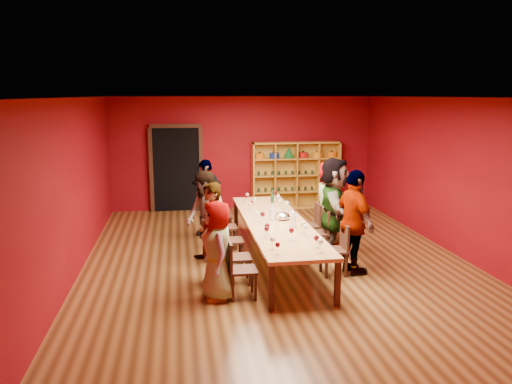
# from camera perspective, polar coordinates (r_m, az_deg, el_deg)

# --- Properties ---
(room_shell) EXTENTS (7.10, 9.10, 3.04)m
(room_shell) POSITION_cam_1_polar(r_m,az_deg,el_deg) (9.07, 2.31, 1.25)
(room_shell) COLOR #4F2F15
(room_shell) RESTS_ON ground
(tasting_table) EXTENTS (1.10, 4.50, 0.75)m
(tasting_table) POSITION_cam_1_polar(r_m,az_deg,el_deg) (9.24, 2.27, -3.65)
(tasting_table) COLOR tan
(tasting_table) RESTS_ON ground
(doorway) EXTENTS (1.40, 0.17, 2.30)m
(doorway) POSITION_cam_1_polar(r_m,az_deg,el_deg) (13.34, -9.08, 2.65)
(doorway) COLOR black
(doorway) RESTS_ON ground
(shelving_unit) EXTENTS (2.40, 0.40, 1.80)m
(shelving_unit) POSITION_cam_1_polar(r_m,az_deg,el_deg) (13.61, 4.52, 2.33)
(shelving_unit) COLOR #C18C2B
(shelving_unit) RESTS_ON ground
(chair_person_left_0) EXTENTS (0.42, 0.42, 0.89)m
(chair_person_left_0) POSITION_cam_1_polar(r_m,az_deg,el_deg) (7.63, -2.13, -8.48)
(chair_person_left_0) COLOR black
(chair_person_left_0) RESTS_ON ground
(person_left_0) EXTENTS (0.51, 0.79, 1.52)m
(person_left_0) POSITION_cam_1_polar(r_m,az_deg,el_deg) (7.51, -4.45, -6.69)
(person_left_0) COLOR pink
(person_left_0) RESTS_ON ground
(chair_person_left_1) EXTENTS (0.42, 0.42, 0.89)m
(chair_person_left_1) POSITION_cam_1_polar(r_m,az_deg,el_deg) (8.19, -2.64, -7.08)
(chair_person_left_1) COLOR black
(chair_person_left_1) RESTS_ON ground
(person_left_1) EXTENTS (0.59, 0.71, 1.69)m
(person_left_1) POSITION_cam_1_polar(r_m,az_deg,el_deg) (8.06, -5.15, -4.84)
(person_left_1) COLOR #6292C9
(person_left_1) RESTS_ON ground
(chair_person_left_2) EXTENTS (0.42, 0.42, 0.89)m
(chair_person_left_2) POSITION_cam_1_polar(r_m,az_deg,el_deg) (9.11, -3.32, -5.20)
(chair_person_left_2) COLOR black
(chair_person_left_2) RESTS_ON ground
(person_left_2) EXTENTS (0.71, 0.94, 1.72)m
(person_left_2) POSITION_cam_1_polar(r_m,az_deg,el_deg) (8.99, -5.82, -3.05)
(person_left_2) COLOR #D38D95
(person_left_2) RESTS_ON ground
(chair_person_left_3) EXTENTS (0.42, 0.42, 0.89)m
(chair_person_left_3) POSITION_cam_1_polar(r_m,az_deg,el_deg) (10.03, -3.86, -3.69)
(chair_person_left_3) COLOR black
(chair_person_left_3) RESTS_ON ground
(person_left_3) EXTENTS (0.43, 1.01, 1.56)m
(person_left_3) POSITION_cam_1_polar(r_m,az_deg,el_deg) (9.94, -5.62, -2.18)
(person_left_3) COLOR silver
(person_left_3) RESTS_ON ground
(chair_person_left_4) EXTENTS (0.42, 0.42, 0.89)m
(chair_person_left_4) POSITION_cam_1_polar(r_m,az_deg,el_deg) (10.93, -4.30, -2.45)
(chair_person_left_4) COLOR black
(chair_person_left_4) RESTS_ON ground
(person_left_4) EXTENTS (0.74, 1.08, 1.69)m
(person_left_4) POSITION_cam_1_polar(r_m,az_deg,el_deg) (10.84, -5.72, -0.70)
(person_left_4) COLOR #131834
(person_left_4) RESTS_ON ground
(chair_person_right_1) EXTENTS (0.42, 0.42, 0.89)m
(chair_person_right_1) POSITION_cam_1_polar(r_m,az_deg,el_deg) (8.68, 9.37, -6.17)
(chair_person_right_1) COLOR black
(chair_person_right_1) RESTS_ON ground
(person_right_1) EXTENTS (0.71, 1.15, 1.81)m
(person_right_1) POSITION_cam_1_polar(r_m,az_deg,el_deg) (8.66, 11.17, -3.45)
(person_right_1) COLOR silver
(person_right_1) RESTS_ON ground
(chair_person_right_2) EXTENTS (0.42, 0.42, 0.89)m
(chair_person_right_2) POSITION_cam_1_polar(r_m,az_deg,el_deg) (9.68, 7.35, -4.30)
(chair_person_right_2) COLOR black
(chair_person_right_2) RESTS_ON ground
(person_right_2) EXTENTS (0.94, 1.82, 1.89)m
(person_right_2) POSITION_cam_1_polar(r_m,az_deg,el_deg) (9.64, 8.89, -1.64)
(person_right_2) COLOR #6084C7
(person_right_2) RESTS_ON ground
(chair_person_right_3) EXTENTS (0.42, 0.42, 0.89)m
(chair_person_right_3) POSITION_cam_1_polar(r_m,az_deg,el_deg) (10.21, 6.46, -3.47)
(chair_person_right_3) COLOR black
(chair_person_right_3) RESTS_ON ground
(person_right_3) EXTENTS (0.61, 0.92, 1.75)m
(person_right_3) POSITION_cam_1_polar(r_m,az_deg,el_deg) (10.21, 8.31, -1.32)
(person_right_3) COLOR #161D3C
(person_right_3) RESTS_ON ground
(wine_glass_0) EXTENTS (0.08, 0.08, 0.19)m
(wine_glass_0) POSITION_cam_1_polar(r_m,az_deg,el_deg) (10.72, -1.11, -0.55)
(wine_glass_0) COLOR white
(wine_glass_0) RESTS_ON tasting_table
(wine_glass_1) EXTENTS (0.08, 0.08, 0.20)m
(wine_glass_1) POSITION_cam_1_polar(r_m,az_deg,el_deg) (7.67, 6.91, -5.30)
(wine_glass_1) COLOR white
(wine_glass_1) RESTS_ON tasting_table
(wine_glass_2) EXTENTS (0.08, 0.08, 0.20)m
(wine_glass_2) POSITION_cam_1_polar(r_m,az_deg,el_deg) (8.26, 5.66, -4.07)
(wine_glass_2) COLOR white
(wine_glass_2) RESTS_ON tasting_table
(wine_glass_3) EXTENTS (0.09, 0.09, 0.22)m
(wine_glass_3) POSITION_cam_1_polar(r_m,az_deg,el_deg) (9.17, 4.22, -2.45)
(wine_glass_3) COLOR white
(wine_glass_3) RESTS_ON tasting_table
(wine_glass_4) EXTENTS (0.08, 0.08, 0.20)m
(wine_glass_4) POSITION_cam_1_polar(r_m,az_deg,el_deg) (8.30, 1.28, -3.96)
(wine_glass_4) COLOR white
(wine_glass_4) RESTS_ON tasting_table
(wine_glass_5) EXTENTS (0.09, 0.09, 0.22)m
(wine_glass_5) POSITION_cam_1_polar(r_m,az_deg,el_deg) (11.02, 2.13, -0.10)
(wine_glass_5) COLOR white
(wine_glass_5) RESTS_ON tasting_table
(wine_glass_6) EXTENTS (0.09, 0.09, 0.22)m
(wine_glass_6) POSITION_cam_1_polar(r_m,az_deg,el_deg) (7.44, 7.36, -5.72)
(wine_glass_6) COLOR white
(wine_glass_6) RESTS_ON tasting_table
(wine_glass_7) EXTENTS (0.08, 0.08, 0.19)m
(wine_glass_7) POSITION_cam_1_polar(r_m,az_deg,el_deg) (9.36, 4.30, -2.28)
(wine_glass_7) COLOR white
(wine_glass_7) RESTS_ON tasting_table
(wine_glass_8) EXTENTS (0.08, 0.08, 0.21)m
(wine_glass_8) POSITION_cam_1_polar(r_m,az_deg,el_deg) (8.02, 4.08, -4.46)
(wine_glass_8) COLOR white
(wine_glass_8) RESTS_ON tasting_table
(wine_glass_9) EXTENTS (0.08, 0.08, 0.21)m
(wine_glass_9) POSITION_cam_1_polar(r_m,az_deg,el_deg) (10.13, 2.76, -1.16)
(wine_glass_9) COLOR white
(wine_glass_9) RESTS_ON tasting_table
(wine_glass_10) EXTENTS (0.08, 0.08, 0.20)m
(wine_glass_10) POSITION_cam_1_polar(r_m,az_deg,el_deg) (9.93, -0.71, -1.44)
(wine_glass_10) COLOR white
(wine_glass_10) RESTS_ON tasting_table
(wine_glass_11) EXTENTS (0.07, 0.07, 0.18)m
(wine_glass_11) POSITION_cam_1_polar(r_m,az_deg,el_deg) (10.16, -0.53, -1.23)
(wine_glass_11) COLOR white
(wine_glass_11) RESTS_ON tasting_table
(wine_glass_12) EXTENTS (0.07, 0.07, 0.18)m
(wine_glass_12) POSITION_cam_1_polar(r_m,az_deg,el_deg) (10.92, -1.00, -0.37)
(wine_glass_12) COLOR white
(wine_glass_12) RESTS_ON tasting_table
(wine_glass_13) EXTENTS (0.09, 0.09, 0.22)m
(wine_glass_13) POSITION_cam_1_polar(r_m,az_deg,el_deg) (9.05, 0.76, -2.60)
(wine_glass_13) COLOR white
(wine_glass_13) RESTS_ON tasting_table
(wine_glass_14) EXTENTS (0.08, 0.08, 0.20)m
(wine_glass_14) POSITION_cam_1_polar(r_m,az_deg,el_deg) (8.12, 1.22, -4.30)
(wine_glass_14) COLOR white
(wine_glass_14) RESTS_ON tasting_table
(wine_glass_15) EXTENTS (0.09, 0.09, 0.21)m
(wine_glass_15) POSITION_cam_1_polar(r_m,az_deg,el_deg) (8.42, 5.34, -3.72)
(wine_glass_15) COLOR white
(wine_glass_15) RESTS_ON tasting_table
(wine_glass_16) EXTENTS (0.07, 0.07, 0.18)m
(wine_glass_16) POSITION_cam_1_polar(r_m,az_deg,el_deg) (7.33, 2.48, -6.11)
(wine_glass_16) COLOR white
(wine_glass_16) RESTS_ON tasting_table
(wine_glass_17) EXTENTS (0.08, 0.08, 0.21)m
(wine_glass_17) POSITION_cam_1_polar(r_m,az_deg,el_deg) (8.84, 2.51, -3.00)
(wine_glass_17) COLOR white
(wine_glass_17) RESTS_ON tasting_table
(wine_glass_18) EXTENTS (0.08, 0.08, 0.19)m
(wine_glass_18) POSITION_cam_1_polar(r_m,az_deg,el_deg) (9.20, 0.12, -2.51)
(wine_glass_18) COLOR white
(wine_glass_18) RESTS_ON tasting_table
(wine_glass_19) EXTENTS (0.07, 0.07, 0.18)m
(wine_glass_19) POSITION_cam_1_polar(r_m,az_deg,el_deg) (10.42, -0.13, -0.92)
(wine_glass_19) COLOR white
(wine_glass_19) RESTS_ON tasting_table
(wine_glass_20) EXTENTS (0.08, 0.08, 0.21)m
(wine_glass_20) POSITION_cam_1_polar(r_m,az_deg,el_deg) (7.55, 1.91, -5.47)
(wine_glass_20) COLOR white
(wine_glass_20) RESTS_ON tasting_table
(wine_glass_21) EXTENTS (0.08, 0.08, 0.21)m
(wine_glass_21) POSITION_cam_1_polar(r_m,az_deg,el_deg) (9.98, 3.57, -1.36)
(wine_glass_21) COLOR white
(wine_glass_21) RESTS_ON tasting_table
(wine_glass_22) EXTENTS (0.07, 0.07, 0.18)m
(wine_glass_22) POSITION_cam_1_polar(r_m,az_deg,el_deg) (10.81, 2.57, -0.51)
(wine_glass_22) COLOR white
(wine_glass_22) RESTS_ON tasting_table
(spittoon_bowl) EXTENTS (0.28, 0.28, 0.15)m
(spittoon_bowl) POSITION_cam_1_polar(r_m,az_deg,el_deg) (9.33, 3.06, -2.78)
(spittoon_bowl) COLOR silver
(spittoon_bowl) RESTS_ON tasting_table
(carafe_a) EXTENTS (0.14, 0.14, 0.27)m
(carafe_a) POSITION_cam_1_polar(r_m,az_deg,el_deg) (9.21, 1.87, -2.58)
(carafe_a) COLOR white
(carafe_a) RESTS_ON tasting_table
(carafe_b) EXTENTS (0.10, 0.10, 0.26)m
(carafe_b) POSITION_cam_1_polar(r_m,az_deg,el_deg) (8.80, 4.24, -3.30)
(carafe_b) COLOR white
(carafe_b) RESTS_ON tasting_table
(wine_bottle) EXTENTS (0.08, 0.08, 0.28)m
(wine_bottle) POSITION_cam_1_polar(r_m,az_deg,el_deg) (10.77, 1.87, -0.66)
(wine_bottle) COLOR #153B18
(wine_bottle) RESTS_ON tasting_table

